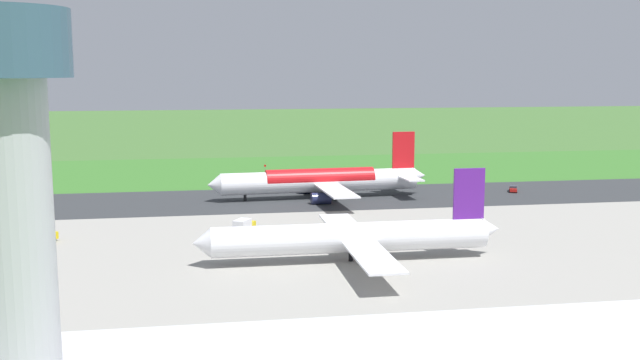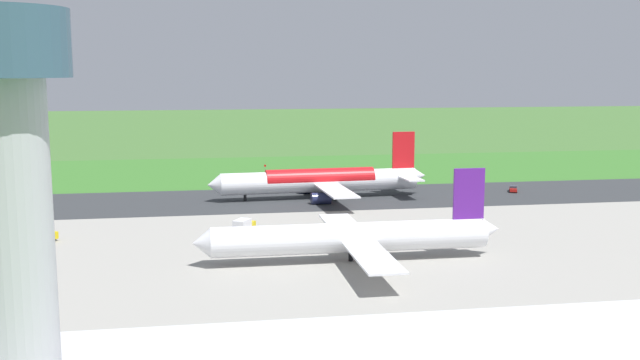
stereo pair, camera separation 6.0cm
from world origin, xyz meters
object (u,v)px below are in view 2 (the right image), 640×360
service_truck_fuel (244,225)px  service_truck_baggage (41,233)px  airliner_main (322,181)px  service_car_ops (513,189)px  airliner_parked_mid (353,237)px  traffic_cone_orange (246,173)px  no_stopping_sign (265,168)px

service_truck_fuel → service_truck_baggage: bearing=0.5°
airliner_main → service_car_ops: (-49.77, -0.95, -3.51)m
airliner_parked_mid → traffic_cone_orange: (10.81, -103.04, -3.79)m
service_truck_baggage → no_stopping_sign: size_ratio=2.25×
service_car_ops → traffic_cone_orange: (65.33, -43.38, -0.57)m
service_truck_fuel → service_car_ops: (-70.73, -35.50, -0.56)m
airliner_parked_mid → service_car_ops: (-54.52, -59.66, -3.22)m
service_truck_baggage → service_truck_fuel: same height
airliner_parked_mid → service_truck_fuel: bearing=-56.1°
airliner_main → service_truck_fuel: (20.96, 34.55, -2.95)m
service_car_ops → airliner_main: bearing=1.1°
no_stopping_sign → airliner_parked_mid: bearing=92.7°
airliner_main → traffic_cone_orange: size_ratio=98.42×
airliner_parked_mid → airliner_main: bearing=-94.6°
traffic_cone_orange → airliner_main: bearing=109.3°
airliner_parked_mid → no_stopping_sign: size_ratio=19.22×
service_truck_fuel → traffic_cone_orange: 79.08m
no_stopping_sign → service_truck_baggage: bearing=58.8°
airliner_parked_mid → service_truck_baggage: 58.33m
airliner_parked_mid → service_truck_baggage: size_ratio=8.56×
no_stopping_sign → airliner_main: bearing=102.1°
airliner_main → service_car_ops: airliner_main is taller
service_car_ops → no_stopping_sign: (59.42, -43.94, 0.72)m
airliner_parked_mid → service_truck_fuel: 29.22m
airliner_main → traffic_cone_orange: airliner_main is taller
service_truck_fuel → service_car_ops: service_truck_fuel is taller
service_car_ops → no_stopping_sign: 73.91m
no_stopping_sign → traffic_cone_orange: no_stopping_sign is taller
airliner_main → airliner_parked_mid: size_ratio=1.07×
service_truck_baggage → airliner_main: bearing=-148.9°
traffic_cone_orange → service_truck_fuel: bearing=86.1°
airliner_main → airliner_parked_mid: (4.75, 58.71, -0.29)m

